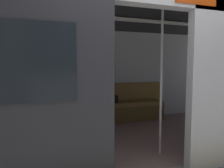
{
  "coord_description": "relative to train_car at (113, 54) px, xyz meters",
  "views": [
    {
      "loc": [
        1.16,
        2.08,
        1.33
      ],
      "look_at": [
        0.07,
        -1.36,
        1.02
      ],
      "focal_mm": 32.27,
      "sensor_mm": 36.0,
      "label": 1
    }
  ],
  "objects": [
    {
      "name": "person_seated",
      "position": [
        0.12,
        -1.07,
        -0.87
      ],
      "size": [
        0.55,
        0.71,
        1.19
      ],
      "color": "silver",
      "rests_on": "ground_plane"
    },
    {
      "name": "grab_pole_far",
      "position": [
        -0.5,
        0.77,
        -0.46
      ],
      "size": [
        0.04,
        0.04,
        2.19
      ],
      "primitive_type": "cylinder",
      "color": "silver",
      "rests_on": "ground_plane"
    },
    {
      "name": "bench_seat",
      "position": [
        -0.07,
        -1.12,
        -1.2
      ],
      "size": [
        3.18,
        0.44,
        0.47
      ],
      "color": "olive",
      "rests_on": "ground_plane"
    },
    {
      "name": "train_car",
      "position": [
        0.0,
        0.0,
        0.0
      ],
      "size": [
        6.4,
        2.94,
        2.33
      ],
      "color": "silver",
      "rests_on": "ground_plane"
    },
    {
      "name": "grab_pole_door",
      "position": [
        0.37,
        0.83,
        -0.46
      ],
      "size": [
        0.04,
        0.04,
        2.19
      ],
      "primitive_type": "cylinder",
      "color": "silver",
      "rests_on": "ground_plane"
    },
    {
      "name": "book",
      "position": [
        0.43,
        -1.2,
        -1.07
      ],
      "size": [
        0.23,
        0.26,
        0.03
      ],
      "primitive_type": "cube",
      "rotation": [
        0.0,
        0.0,
        0.47
      ],
      "color": "silver",
      "rests_on": "bench_seat"
    },
    {
      "name": "handbag",
      "position": [
        -0.36,
        -1.18,
        -1.0
      ],
      "size": [
        0.26,
        0.15,
        0.17
      ],
      "color": "black",
      "rests_on": "bench_seat"
    }
  ]
}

